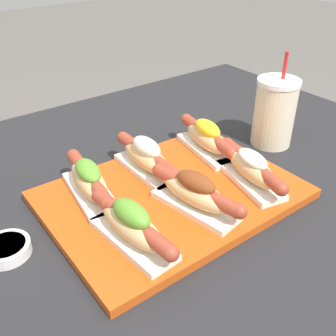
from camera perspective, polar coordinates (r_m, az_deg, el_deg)
name	(u,v)px	position (r m, az deg, el deg)	size (l,w,h in m)	color
patio_table	(158,297)	(1.04, -1.51, -18.26)	(1.36, 1.00, 0.69)	#232326
serving_tray	(174,194)	(0.77, 0.90, -3.75)	(0.47, 0.34, 0.02)	#CC4C14
hot_dog_0	(132,225)	(0.63, -5.26, -8.27)	(0.07, 0.21, 0.08)	white
hot_dog_1	(196,192)	(0.70, 4.12, -3.55)	(0.09, 0.21, 0.07)	white
hot_dog_2	(251,168)	(0.78, 11.99, -0.01)	(0.10, 0.20, 0.07)	white
hot_dog_3	(89,181)	(0.74, -11.36, -1.81)	(0.08, 0.21, 0.07)	white
hot_dog_4	(148,157)	(0.80, -2.94, 1.66)	(0.06, 0.21, 0.08)	white
hot_dog_5	(207,138)	(0.88, 5.66, 4.41)	(0.09, 0.21, 0.07)	white
sauce_bowl	(6,249)	(0.70, -22.40, -10.75)	(0.08, 0.08, 0.02)	white
drink_cup	(274,112)	(0.96, 15.18, 7.79)	(0.10, 0.10, 0.22)	beige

